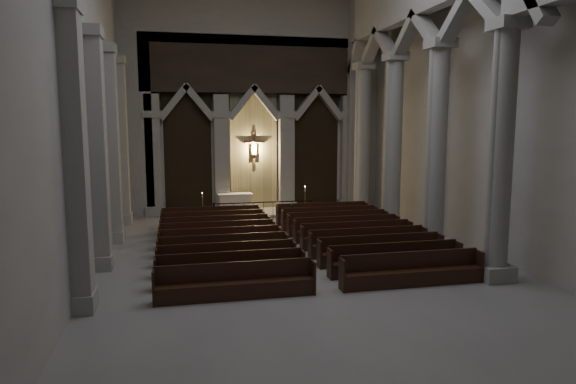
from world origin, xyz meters
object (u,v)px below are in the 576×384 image
Objects in this scene: altar at (235,202)px; pews at (291,242)px; altar_rail at (263,208)px; candle_stand_left at (203,213)px; worshipper at (292,216)px; candle_stand_right at (305,208)px.

pews is (1.16, -8.59, -0.30)m from altar.
altar_rail is 3.53× the size of candle_stand_left.
candle_stand_left is 7.62m from pews.
worshipper is (2.20, -4.41, -0.07)m from altar.
altar_rail is 6.26m from pews.
altar_rail is at bearing -14.24° from candle_stand_left.
altar_rail is at bearing -159.73° from candle_stand_right.
candle_stand_right is 0.15× the size of pews.
altar is at bearing 105.69° from worshipper.
pews is (-2.39, -7.14, -0.10)m from candle_stand_right.
worshipper is at bearing -63.50° from altar.
altar reaches higher than altar_rail.
pews is at bearing -108.53° from candle_stand_right.
candle_stand_right is at bearing -22.30° from altar.
pews is at bearing -114.69° from worshipper.
candle_stand_right reaches higher than pews.
candle_stand_right is 3.25m from worshipper.
altar_rail is (1.16, -2.34, 0.03)m from altar.
altar_rail is 2.56m from candle_stand_right.
altar_rail is at bearing 105.79° from worshipper.
worshipper is at bearing -63.41° from altar_rail.
worshipper is (4.02, -2.83, 0.16)m from candle_stand_left.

